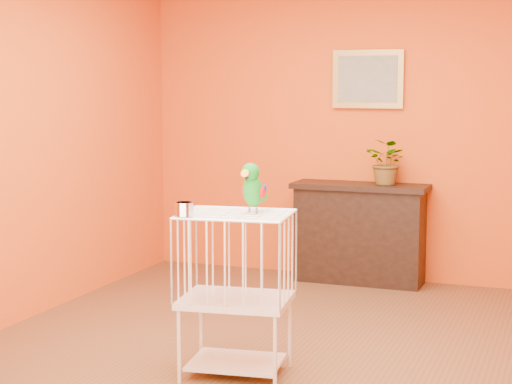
% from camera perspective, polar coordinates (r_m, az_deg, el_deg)
% --- Properties ---
extents(ground, '(4.50, 4.50, 0.00)m').
position_cam_1_polar(ground, '(5.62, 1.81, -10.51)').
color(ground, brown).
rests_on(ground, ground).
extents(room_shell, '(4.50, 4.50, 4.50)m').
position_cam_1_polar(room_shell, '(5.35, 1.88, 5.86)').
color(room_shell, '#D24D13').
rests_on(room_shell, ground).
extents(console_cabinet, '(1.16, 0.42, 0.86)m').
position_cam_1_polar(console_cabinet, '(7.43, 6.90, -2.74)').
color(console_cabinet, black).
rests_on(console_cabinet, ground).
extents(potted_plant, '(0.47, 0.49, 0.30)m').
position_cam_1_polar(potted_plant, '(7.27, 8.72, 1.63)').
color(potted_plant, '#26722D').
rests_on(potted_plant, console_cabinet).
extents(framed_picture, '(0.62, 0.04, 0.50)m').
position_cam_1_polar(framed_picture, '(7.48, 7.46, 7.47)').
color(framed_picture, '#B28D3F').
rests_on(framed_picture, room_shell).
extents(birdcage, '(0.68, 0.56, 0.97)m').
position_cam_1_polar(birdcage, '(5.04, -1.36, -6.67)').
color(birdcage, silver).
rests_on(birdcage, ground).
extents(feed_cup, '(0.11, 0.11, 0.08)m').
position_cam_1_polar(feed_cup, '(4.83, -4.81, -1.13)').
color(feed_cup, silver).
rests_on(feed_cup, birdcage).
extents(parrot, '(0.15, 0.27, 0.30)m').
position_cam_1_polar(parrot, '(4.94, -0.21, 0.32)').
color(parrot, '#59544C').
rests_on(parrot, birdcage).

